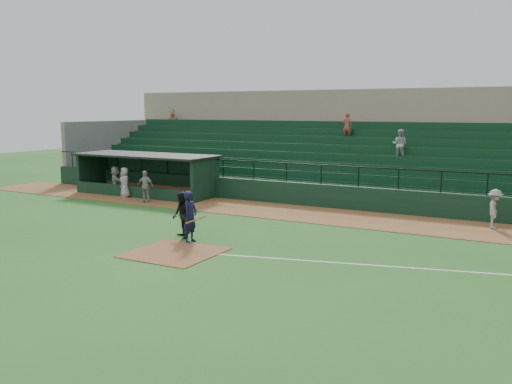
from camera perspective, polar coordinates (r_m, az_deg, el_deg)
The scene contains 12 objects.
ground at distance 20.64m, azimuth -6.74°, elevation -5.66°, with size 90.00×90.00×0.00m, color #255B1D.
warning_track at distance 27.38m, azimuth 3.03°, elevation -2.05°, with size 40.00×4.00×0.03m, color brown.
home_plate_dirt at distance 19.86m, azimuth -8.43°, elevation -6.22°, with size 3.00×3.00×0.03m, color brown.
foul_line at distance 18.53m, azimuth 16.37°, elevation -7.59°, with size 18.00×0.09×0.01m, color white.
stadium_structure at distance 34.84m, azimuth 9.15°, elevation 3.92°, with size 38.00×13.08×6.40m.
dugout at distance 33.75m, azimuth -10.84°, elevation 2.08°, with size 8.90×3.20×2.42m.
batter_at_plate at distance 21.12m, azimuth -6.81°, elevation -2.58°, with size 1.06×0.76×1.98m.
umpire at distance 21.89m, azimuth -7.66°, elevation -2.40°, with size 0.89×0.69×1.83m, color black.
runner at distance 25.43m, azimuth 23.47°, elevation -1.62°, with size 1.08×0.62×1.68m, color gray.
dugout_player_a at distance 30.56m, azimuth -11.40°, elevation 0.58°, with size 1.02×0.42×1.73m, color #A6A19C.
dugout_player_b at distance 32.48m, azimuth -13.42°, elevation 0.97°, with size 0.84×0.55×1.73m, color #A69F9B.
dugout_player_c at distance 33.57m, azimuth -14.33°, elevation 1.16°, with size 1.58×0.50×1.70m, color #A9A49E.
Camera 1 is at (11.69, -16.24, 5.04)m, focal length 38.66 mm.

